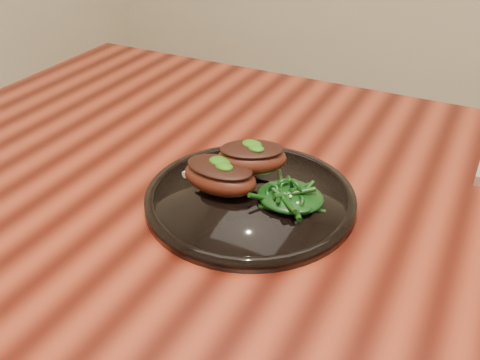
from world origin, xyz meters
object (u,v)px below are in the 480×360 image
desk (400,272)px  greens_heap (291,193)px  lamb_chop_front (220,175)px  plate (250,198)px

desk → greens_heap: size_ratio=18.79×
greens_heap → lamb_chop_front: bearing=-171.2°
lamb_chop_front → greens_heap: (0.09, 0.01, -0.01)m
plate → lamb_chop_front: 0.05m
desk → greens_heap: (-0.14, -0.05, 0.11)m
greens_heap → desk: bearing=19.4°
desk → lamb_chop_front: 0.27m
desk → greens_heap: bearing=-160.6°
plate → greens_heap: (0.05, 0.00, 0.02)m
plate → desk: bearing=15.7°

